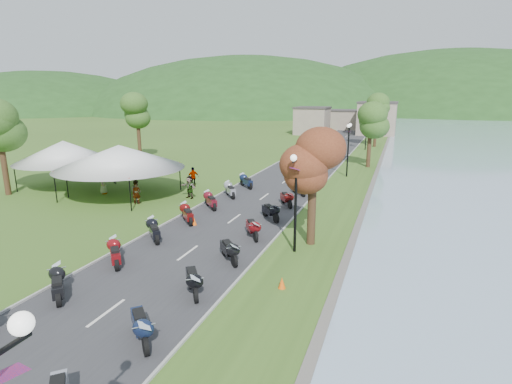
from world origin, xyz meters
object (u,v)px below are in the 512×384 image
(pedestrian_b, at_px, (137,203))
(vendor_tent_main, at_px, (121,171))
(pedestrian_c, at_px, (136,180))
(pedestrian_a, at_px, (137,204))

(pedestrian_b, bearing_deg, vendor_tent_main, -15.99)
(vendor_tent_main, xyz_separation_m, pedestrian_c, (-2.66, 5.28, -2.00))
(vendor_tent_main, height_order, pedestrian_a, vendor_tent_main)
(pedestrian_a, xyz_separation_m, pedestrian_b, (-0.19, 0.23, 0.00))
(vendor_tent_main, distance_m, pedestrian_c, 6.24)
(pedestrian_a, bearing_deg, pedestrian_b, 91.47)
(pedestrian_b, xyz_separation_m, pedestrian_c, (-4.96, 6.61, 0.00))
(pedestrian_a, height_order, pedestrian_b, pedestrian_b)
(pedestrian_a, bearing_deg, vendor_tent_main, 109.41)
(vendor_tent_main, distance_m, pedestrian_b, 3.33)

